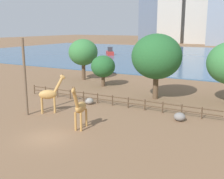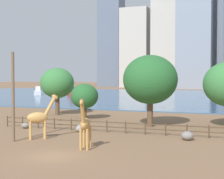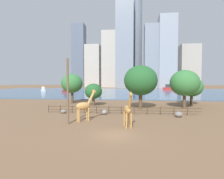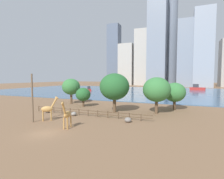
# 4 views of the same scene
# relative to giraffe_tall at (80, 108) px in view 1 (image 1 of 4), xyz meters

# --- Properties ---
(ground_plane) EXTENTS (400.00, 400.00, 0.00)m
(ground_plane) POSITION_rel_giraffe_tall_xyz_m (-1.31, 76.73, -2.12)
(ground_plane) COLOR brown
(harbor_water) EXTENTS (180.00, 86.00, 0.20)m
(harbor_water) POSITION_rel_giraffe_tall_xyz_m (-1.31, 73.73, -2.02)
(harbor_water) COLOR #3D6084
(harbor_water) RESTS_ON ground
(giraffe_tall) EXTENTS (1.22, 3.02, 4.50)m
(giraffe_tall) POSITION_rel_giraffe_tall_xyz_m (0.00, 0.00, 0.00)
(giraffe_tall) COLOR #C18C47
(giraffe_tall) RESTS_ON ground
(giraffe_companion) EXTENTS (2.80, 2.37, 4.51)m
(giraffe_companion) POSITION_rel_giraffe_tall_xyz_m (-6.11, 2.71, 0.02)
(giraffe_companion) COLOR tan
(giraffe_companion) RESTS_ON ground
(utility_pole) EXTENTS (0.28, 0.28, 8.47)m
(utility_pole) POSITION_rel_giraffe_tall_xyz_m (-7.75, 0.79, 2.11)
(utility_pole) COLOR brown
(utility_pole) RESTS_ON ground
(boulder_near_fence) EXTENTS (0.99, 0.91, 0.68)m
(boulder_near_fence) POSITION_rel_giraffe_tall_xyz_m (-11.31, 8.11, -1.78)
(boulder_near_fence) COLOR gray
(boulder_near_fence) RESTS_ON ground
(boulder_by_pole) EXTENTS (1.09, 1.07, 0.80)m
(boulder_by_pole) POSITION_rel_giraffe_tall_xyz_m (-4.13, 7.84, -1.72)
(boulder_by_pole) COLOR gray
(boulder_by_pole) RESTS_ON ground
(boulder_small) EXTENTS (1.20, 1.17, 0.88)m
(boulder_small) POSITION_rel_giraffe_tall_xyz_m (7.70, 6.92, -1.68)
(boulder_small) COLOR gray
(boulder_small) RESTS_ON ground
(enclosure_fence) EXTENTS (26.12, 0.14, 1.30)m
(enclosure_fence) POSITION_rel_giraffe_tall_xyz_m (-1.75, 8.73, -1.36)
(enclosure_fence) COLOR #4C3826
(enclosure_fence) RESTS_ON ground
(tree_left_large) EXTENTS (3.94, 3.94, 5.09)m
(tree_left_large) POSITION_rel_giraffe_tall_xyz_m (-8.18, 18.19, 1.16)
(tree_left_large) COLOR brown
(tree_left_large) RESTS_ON ground
(tree_center_broad) EXTENTS (6.66, 6.66, 8.77)m
(tree_center_broad) POSITION_rel_giraffe_tall_xyz_m (2.25, 14.48, 3.62)
(tree_center_broad) COLOR brown
(tree_center_broad) RESTS_ON ground
(tree_right_tall) EXTENTS (5.32, 5.32, 7.47)m
(tree_right_tall) POSITION_rel_giraffe_tall_xyz_m (-14.43, 21.66, 2.92)
(tree_right_tall) COLOR brown
(tree_right_tall) RESTS_ON ground
(boat_ferry) EXTENTS (4.84, 6.31, 2.65)m
(boat_ferry) POSITION_rel_giraffe_tall_xyz_m (-46.76, 68.31, -1.02)
(boat_ferry) COLOR silver
(boat_ferry) RESTS_ON harbor_water
(boat_tug) EXTENTS (5.32, 6.30, 2.70)m
(boat_tug) POSITION_rel_giraffe_tall_xyz_m (-32.43, 63.93, -1.01)
(boat_tug) COLOR #B22D28
(boat_tug) RESTS_ON harbor_water
(skyline_tower_glass) EXTENTS (14.76, 13.95, 41.90)m
(skyline_tower_glass) POSITION_rel_giraffe_tall_xyz_m (-37.84, 152.64, 18.83)
(skyline_tower_glass) COLOR #B7B2A8
(skyline_tower_glass) RESTS_ON ground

